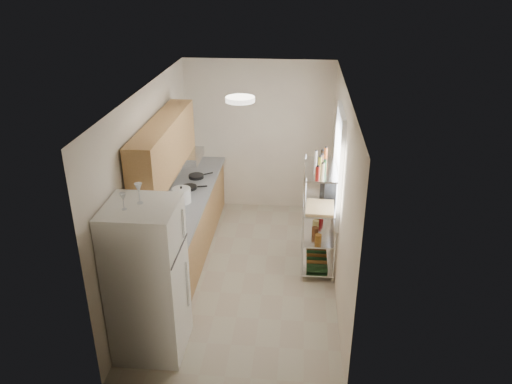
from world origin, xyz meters
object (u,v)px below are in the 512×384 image
frying_pan_large (189,187)px  refrigerator (148,280)px  espresso_machine (328,188)px  rice_cooker (182,195)px  cutting_board (320,208)px

frying_pan_large → refrigerator: bearing=-102.1°
frying_pan_large → espresso_machine: size_ratio=0.79×
refrigerator → espresso_machine: size_ratio=6.15×
rice_cooker → frying_pan_large: size_ratio=1.14×
rice_cooker → cutting_board: size_ratio=0.55×
rice_cooker → cutting_board: (1.94, -0.26, 0.02)m
espresso_machine → frying_pan_large: bearing=157.9°
frying_pan_large → espresso_machine: (2.05, -0.35, 0.24)m
frying_pan_large → cutting_board: bearing=-34.1°
refrigerator → cutting_board: bearing=41.6°
rice_cooker → espresso_machine: (2.05, 0.11, 0.15)m
rice_cooker → espresso_machine: bearing=3.2°
rice_cooker → refrigerator: bearing=-88.1°
rice_cooker → frying_pan_large: bearing=89.5°
cutting_board → espresso_machine: bearing=72.8°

